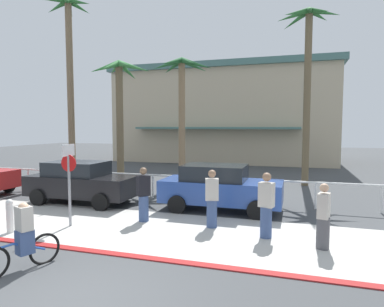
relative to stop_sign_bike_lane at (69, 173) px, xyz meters
name	(u,v)px	position (x,y,z in m)	size (l,w,h in m)	color
ground_plane	(211,194)	(2.95, 6.17, -1.68)	(80.00, 80.00, 0.00)	#424447
sidewalk_strip	(163,231)	(2.95, 0.37, -1.67)	(44.00, 4.00, 0.02)	beige
curb_paint	(131,256)	(2.95, -1.63, -1.66)	(44.00, 0.24, 0.03)	maroon
building_backdrop	(227,115)	(0.32, 22.70, 2.56)	(19.62, 10.48, 8.43)	#BCAD8E
rail_fence	(202,181)	(2.95, 4.67, -0.84)	(22.36, 0.08, 1.04)	white
stop_sign_bike_lane	(69,173)	(0.00, 0.00, 0.00)	(0.52, 0.56, 2.56)	gray
bollard_2	(10,216)	(-1.25, -1.07, -1.16)	(0.20, 0.20, 1.00)	white
palm_tree_0	(69,55)	(-5.38, 7.27, 5.33)	(2.79, 3.37, 10.07)	#756047
palm_tree_1	(120,90)	(-1.81, 6.45, 3.24)	(3.06, 3.43, 6.38)	brown
palm_tree_2	(182,89)	(0.73, 8.61, 3.44)	(3.18, 3.27, 6.81)	#846B4C
palm_tree_3	(307,56)	(7.08, 9.96, 5.08)	(3.14, 3.13, 9.17)	brown
car_black_1	(81,182)	(-1.64, 2.88, -0.81)	(4.40, 2.02, 1.69)	black
car_blue_2	(220,187)	(3.99, 3.36, -0.81)	(4.40, 2.02, 1.69)	#284793
cyclist_blue_0	(22,239)	(1.08, -3.00, -0.98)	(0.75, 1.71, 1.50)	black
pedestrian_0	(144,197)	(1.95, 1.17, -0.85)	(0.46, 0.47, 1.78)	#384C7A
pedestrian_1	(266,208)	(5.90, 0.68, -0.82)	(0.46, 0.40, 1.84)	#384C7A
pedestrian_2	(323,219)	(7.35, 0.23, -0.90)	(0.39, 0.45, 1.69)	#4C4C51
pedestrian_3	(212,201)	(4.23, 1.18, -0.84)	(0.46, 0.39, 1.79)	#384C7A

